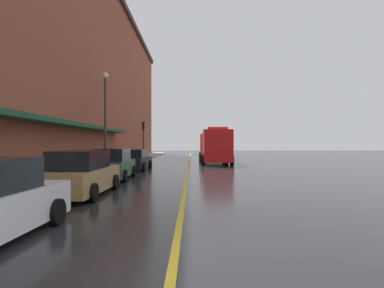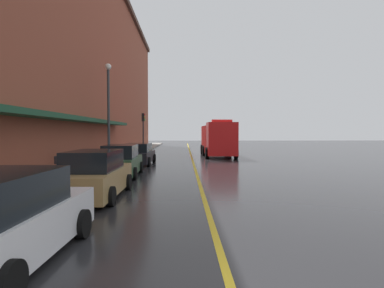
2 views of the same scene
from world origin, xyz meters
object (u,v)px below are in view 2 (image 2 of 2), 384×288
at_px(fire_truck, 218,139).
at_px(parking_meter_0, 88,159).
at_px(parked_car_1, 95,175).
at_px(parked_car_2, 121,162).
at_px(street_lamp_left, 108,103).
at_px(parking_meter_1, 108,153).
at_px(parked_car_3, 139,154).
at_px(parking_meter_2, 57,168).
at_px(parked_car_0, 2,221).
at_px(traffic_light_near, 143,125).

relative_size(fire_truck, parking_meter_0, 6.36).
bearing_deg(parked_car_1, fire_truck, -17.64).
xyz_separation_m(parked_car_2, street_lamp_left, (-1.91, 5.40, 3.61)).
bearing_deg(parking_meter_1, parking_meter_0, -90.00).
height_order(parked_car_3, street_lamp_left, street_lamp_left).
bearing_deg(parking_meter_0, parked_car_3, 80.28).
bearing_deg(parking_meter_2, parked_car_2, 75.99).
height_order(parked_car_0, street_lamp_left, street_lamp_left).
xyz_separation_m(parked_car_0, parked_car_2, (-0.10, 11.33, 0.00)).
bearing_deg(street_lamp_left, parked_car_3, 23.68).
bearing_deg(fire_truck, parked_car_2, -26.28).
relative_size(fire_truck, parking_meter_2, 6.36).
height_order(parked_car_2, fire_truck, fire_truck).
relative_size(parked_car_1, parked_car_2, 1.03).
bearing_deg(parked_car_3, parking_meter_2, 175.63).
xyz_separation_m(parked_car_0, fire_truck, (6.49, 25.24, 0.85)).
height_order(fire_truck, parking_meter_0, fire_truck).
height_order(parking_meter_1, street_lamp_left, street_lamp_left).
height_order(parked_car_1, fire_truck, fire_truck).
distance_m(parking_meter_1, parking_meter_2, 7.73).
xyz_separation_m(parked_car_2, parking_meter_1, (-1.31, 2.48, 0.27)).
bearing_deg(parking_meter_0, parked_car_1, -69.66).
bearing_deg(fire_truck, parked_car_3, -41.53).
distance_m(fire_truck, street_lamp_left, 12.34).
bearing_deg(parking_meter_2, parked_car_3, 83.37).
bearing_deg(street_lamp_left, parking_meter_0, -85.07).
xyz_separation_m(parking_meter_1, traffic_light_near, (0.06, 16.67, 2.10)).
distance_m(parking_meter_1, street_lamp_left, 4.48).
xyz_separation_m(parked_car_1, parking_meter_0, (-1.45, 3.91, 0.26)).
xyz_separation_m(fire_truck, parking_meter_0, (-7.90, -15.47, -0.58)).
relative_size(parked_car_2, parked_car_3, 1.00).
distance_m(parked_car_3, parking_meter_1, 4.02).
height_order(parked_car_3, fire_truck, fire_truck).
height_order(parked_car_3, parking_meter_2, parked_car_3).
bearing_deg(parked_car_1, traffic_light_near, 4.00).
distance_m(parking_meter_1, traffic_light_near, 16.80).
height_order(parked_car_2, street_lamp_left, street_lamp_left).
bearing_deg(fire_truck, parked_car_0, -15.34).
distance_m(parked_car_0, parking_meter_2, 6.25).
height_order(parked_car_1, parking_meter_1, parked_car_1).
height_order(parking_meter_0, parking_meter_2, same).
relative_size(parked_car_2, fire_truck, 0.54).
distance_m(parked_car_1, parking_meter_2, 1.49).
relative_size(parked_car_0, parked_car_1, 0.98).
height_order(parked_car_3, traffic_light_near, traffic_light_near).
bearing_deg(fire_truck, parking_meter_0, -27.98).
relative_size(parking_meter_1, traffic_light_near, 0.31).
relative_size(fire_truck, traffic_light_near, 1.97).
distance_m(parking_meter_2, street_lamp_left, 11.18).
relative_size(parked_car_0, parked_car_2, 1.00).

